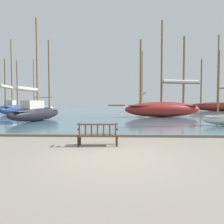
{
  "coord_description": "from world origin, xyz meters",
  "views": [
    {
      "loc": [
        0.23,
        -6.36,
        1.74
      ],
      "look_at": [
        -0.31,
        10.0,
        1.0
      ],
      "focal_mm": 32.0,
      "sensor_mm": 36.0,
      "label": 1
    }
  ],
  "objects_px": {
    "sailboat_centre_channel": "(36,112)",
    "park_bench": "(98,134)",
    "sailboat_mid_starboard": "(35,107)",
    "sailboat_mid_port": "(142,106)",
    "sailboat_distant_harbor": "(12,107)",
    "sailboat_far_starboard": "(219,105)",
    "sailboat_far_port": "(163,107)"
  },
  "relations": [
    {
      "from": "sailboat_distant_harbor",
      "to": "sailboat_far_port",
      "type": "xyz_separation_m",
      "value": [
        21.26,
        -5.31,
        0.11
      ]
    },
    {
      "from": "sailboat_far_starboard",
      "to": "sailboat_far_port",
      "type": "relative_size",
      "value": 1.39
    },
    {
      "from": "sailboat_centre_channel",
      "to": "sailboat_far_starboard",
      "type": "height_order",
      "value": "sailboat_far_starboard"
    },
    {
      "from": "park_bench",
      "to": "sailboat_far_starboard",
      "type": "height_order",
      "value": "sailboat_far_starboard"
    },
    {
      "from": "sailboat_centre_channel",
      "to": "park_bench",
      "type": "bearing_deg",
      "value": -56.49
    },
    {
      "from": "sailboat_mid_starboard",
      "to": "sailboat_far_port",
      "type": "bearing_deg",
      "value": -38.87
    },
    {
      "from": "park_bench",
      "to": "sailboat_mid_port",
      "type": "distance_m",
      "value": 35.23
    },
    {
      "from": "sailboat_far_port",
      "to": "sailboat_mid_starboard",
      "type": "bearing_deg",
      "value": 141.13
    },
    {
      "from": "park_bench",
      "to": "sailboat_mid_port",
      "type": "relative_size",
      "value": 0.13
    },
    {
      "from": "sailboat_mid_starboard",
      "to": "sailboat_mid_port",
      "type": "relative_size",
      "value": 0.87
    },
    {
      "from": "sailboat_mid_starboard",
      "to": "sailboat_far_starboard",
      "type": "bearing_deg",
      "value": -0.98
    },
    {
      "from": "sailboat_mid_starboard",
      "to": "sailboat_distant_harbor",
      "type": "height_order",
      "value": "sailboat_mid_starboard"
    },
    {
      "from": "sailboat_distant_harbor",
      "to": "sailboat_far_starboard",
      "type": "distance_m",
      "value": 39.07
    },
    {
      "from": "park_bench",
      "to": "sailboat_mid_starboard",
      "type": "height_order",
      "value": "sailboat_mid_starboard"
    },
    {
      "from": "sailboat_mid_starboard",
      "to": "sailboat_distant_harbor",
      "type": "bearing_deg",
      "value": -80.55
    },
    {
      "from": "sailboat_mid_starboard",
      "to": "sailboat_far_starboard",
      "type": "distance_m",
      "value": 39.13
    },
    {
      "from": "sailboat_centre_channel",
      "to": "sailboat_distant_harbor",
      "type": "distance_m",
      "value": 13.66
    },
    {
      "from": "sailboat_distant_harbor",
      "to": "sailboat_far_starboard",
      "type": "height_order",
      "value": "sailboat_far_starboard"
    },
    {
      "from": "sailboat_mid_starboard",
      "to": "sailboat_distant_harbor",
      "type": "relative_size",
      "value": 1.0
    },
    {
      "from": "park_bench",
      "to": "sailboat_centre_channel",
      "type": "relative_size",
      "value": 0.17
    },
    {
      "from": "park_bench",
      "to": "sailboat_centre_channel",
      "type": "bearing_deg",
      "value": 123.51
    },
    {
      "from": "sailboat_mid_starboard",
      "to": "sailboat_centre_channel",
      "type": "relative_size",
      "value": 1.16
    },
    {
      "from": "sailboat_mid_starboard",
      "to": "sailboat_centre_channel",
      "type": "height_order",
      "value": "sailboat_mid_starboard"
    },
    {
      "from": "sailboat_mid_port",
      "to": "sailboat_far_port",
      "type": "xyz_separation_m",
      "value": [
        0.3,
        -18.85,
        0.04
      ]
    },
    {
      "from": "sailboat_mid_port",
      "to": "sailboat_distant_harbor",
      "type": "xyz_separation_m",
      "value": [
        -20.96,
        -13.54,
        -0.07
      ]
    },
    {
      "from": "park_bench",
      "to": "sailboat_far_port",
      "type": "xyz_separation_m",
      "value": [
        6.18,
        15.88,
        0.75
      ]
    },
    {
      "from": "sailboat_centre_channel",
      "to": "sailboat_far_port",
      "type": "distance_m",
      "value": 14.15
    },
    {
      "from": "park_bench",
      "to": "sailboat_mid_starboard",
      "type": "relative_size",
      "value": 0.15
    },
    {
      "from": "sailboat_mid_starboard",
      "to": "sailboat_far_port",
      "type": "xyz_separation_m",
      "value": [
        23.53,
        -18.96,
        0.44
      ]
    },
    {
      "from": "sailboat_distant_harbor",
      "to": "sailboat_centre_channel",
      "type": "bearing_deg",
      "value": -52.82
    },
    {
      "from": "sailboat_mid_starboard",
      "to": "sailboat_far_starboard",
      "type": "xyz_separation_m",
      "value": [
        39.12,
        -0.67,
        0.59
      ]
    },
    {
      "from": "park_bench",
      "to": "sailboat_distant_harbor",
      "type": "xyz_separation_m",
      "value": [
        -15.08,
        21.19,
        0.65
      ]
    }
  ]
}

